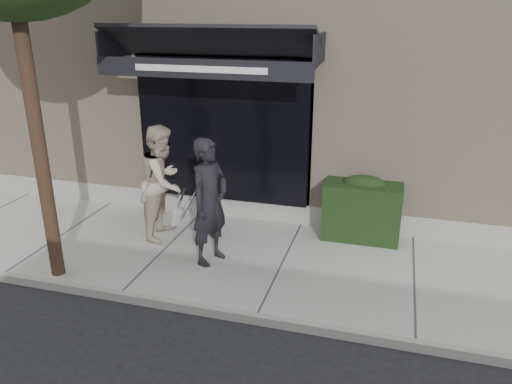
% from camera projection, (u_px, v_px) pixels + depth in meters
% --- Properties ---
extents(ground, '(80.00, 80.00, 0.00)m').
position_uv_depth(ground, '(283.00, 268.00, 7.97)').
color(ground, black).
rests_on(ground, ground).
extents(sidewalk, '(20.00, 3.00, 0.12)m').
position_uv_depth(sidewalk, '(283.00, 265.00, 7.95)').
color(sidewalk, gray).
rests_on(sidewalk, ground).
extents(curb, '(20.00, 0.10, 0.14)m').
position_uv_depth(curb, '(257.00, 319.00, 6.54)').
color(curb, gray).
rests_on(curb, ground).
extents(building_facade, '(14.30, 8.04, 5.64)m').
position_uv_depth(building_facade, '(333.00, 62.00, 11.49)').
color(building_facade, tan).
rests_on(building_facade, ground).
extents(hedge, '(1.30, 0.70, 1.14)m').
position_uv_depth(hedge, '(362.00, 208.00, 8.58)').
color(hedge, black).
rests_on(hedge, sidewalk).
extents(pedestrian_front, '(0.83, 0.99, 2.00)m').
position_uv_depth(pedestrian_front, '(209.00, 202.00, 7.61)').
color(pedestrian_front, black).
rests_on(pedestrian_front, sidewalk).
extents(pedestrian_back, '(0.78, 0.98, 1.98)m').
position_uv_depth(pedestrian_back, '(163.00, 182.00, 8.53)').
color(pedestrian_back, '#BCAA96').
rests_on(pedestrian_back, sidewalk).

